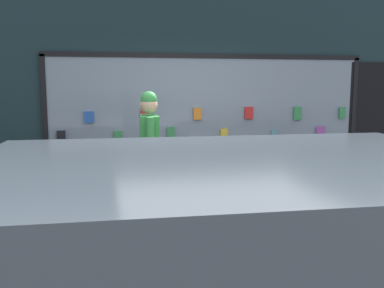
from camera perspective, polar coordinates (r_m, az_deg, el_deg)
name	(u,v)px	position (r m, az deg, el deg)	size (l,w,h in m)	color
ground_plane	(225,229)	(5.25, 4.43, -11.19)	(40.00, 40.00, 0.00)	#474444
shopfront_facade	(189,82)	(7.28, -0.34, 8.22)	(7.93, 0.29, 3.55)	#192D33
display_table_left	(112,163)	(5.74, -10.64, -2.49)	(2.33, 0.61, 0.87)	brown
display_table_right	(294,151)	(6.34, 13.43, -0.98)	(2.33, 0.70, 0.94)	brown
person_browsing	(149,148)	(5.24, -5.69, -0.49)	(0.25, 0.65, 1.64)	black
small_dog	(186,203)	(5.31, -0.81, -7.93)	(0.36, 0.60, 0.40)	black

